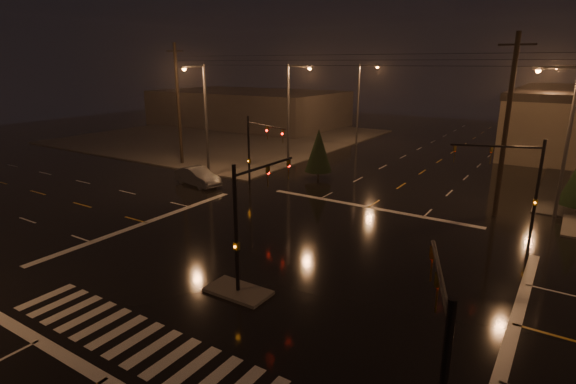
% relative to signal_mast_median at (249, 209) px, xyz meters
% --- Properties ---
extents(ground, '(140.00, 140.00, 0.00)m').
position_rel_signal_mast_median_xyz_m(ground, '(-0.00, 3.07, -3.75)').
color(ground, black).
rests_on(ground, ground).
extents(sidewalk_nw, '(36.00, 36.00, 0.12)m').
position_rel_signal_mast_median_xyz_m(sidewalk_nw, '(-30.00, 33.07, -3.69)').
color(sidewalk_nw, '#4A4742').
rests_on(sidewalk_nw, ground).
extents(median_island, '(3.00, 1.60, 0.15)m').
position_rel_signal_mast_median_xyz_m(median_island, '(-0.00, -0.93, -3.68)').
color(median_island, '#4A4742').
rests_on(median_island, ground).
extents(crosswalk, '(15.00, 2.60, 0.01)m').
position_rel_signal_mast_median_xyz_m(crosswalk, '(-0.00, -5.93, -3.75)').
color(crosswalk, beige).
rests_on(crosswalk, ground).
extents(stop_bar_near, '(16.00, 0.50, 0.01)m').
position_rel_signal_mast_median_xyz_m(stop_bar_near, '(-0.00, -7.93, -3.75)').
color(stop_bar_near, beige).
rests_on(stop_bar_near, ground).
extents(stop_bar_far, '(16.00, 0.50, 0.01)m').
position_rel_signal_mast_median_xyz_m(stop_bar_far, '(-0.00, 14.07, -3.75)').
color(stop_bar_far, beige).
rests_on(stop_bar_far, ground).
extents(commercial_block, '(30.00, 18.00, 5.60)m').
position_rel_signal_mast_median_xyz_m(commercial_block, '(-35.00, 45.07, -0.95)').
color(commercial_block, '#423C3A').
rests_on(commercial_block, ground).
extents(signal_mast_median, '(0.25, 4.59, 6.00)m').
position_rel_signal_mast_median_xyz_m(signal_mast_median, '(0.00, 0.00, 0.00)').
color(signal_mast_median, black).
rests_on(signal_mast_median, ground).
extents(signal_mast_ne, '(4.84, 1.86, 6.00)m').
position_rel_signal_mast_median_xyz_m(signal_mast_ne, '(9.50, 13.21, 0.04)').
color(signal_mast_ne, black).
rests_on(signal_mast_ne, ground).
extents(signal_mast_nw, '(4.84, 1.86, 6.00)m').
position_rel_signal_mast_median_xyz_m(signal_mast_nw, '(-9.50, 13.21, 0.04)').
color(signal_mast_nw, black).
rests_on(signal_mast_nw, ground).
extents(signal_mast_se, '(1.55, 3.87, 6.00)m').
position_rel_signal_mast_median_xyz_m(signal_mast_se, '(10.23, -6.68, -0.04)').
color(signal_mast_se, black).
rests_on(signal_mast_se, ground).
extents(streetlight_1, '(2.77, 0.32, 10.00)m').
position_rel_signal_mast_median_xyz_m(streetlight_1, '(-11.18, 21.07, 2.05)').
color(streetlight_1, '#38383A').
rests_on(streetlight_1, ground).
extents(streetlight_2, '(2.77, 0.32, 10.00)m').
position_rel_signal_mast_median_xyz_m(streetlight_2, '(-11.18, 37.07, 2.05)').
color(streetlight_2, '#38383A').
rests_on(streetlight_2, ground).
extents(streetlight_3, '(2.77, 0.32, 10.00)m').
position_rel_signal_mast_median_xyz_m(streetlight_3, '(11.18, 19.07, 2.05)').
color(streetlight_3, '#38383A').
rests_on(streetlight_3, ground).
extents(streetlight_4, '(2.77, 0.32, 10.00)m').
position_rel_signal_mast_median_xyz_m(streetlight_4, '(11.18, 39.07, 2.05)').
color(streetlight_4, '#38383A').
rests_on(streetlight_4, ground).
extents(streetlight_5, '(0.32, 2.77, 10.00)m').
position_rel_signal_mast_median_xyz_m(streetlight_5, '(-16.00, 14.26, 2.05)').
color(streetlight_5, '#38383A').
rests_on(streetlight_5, ground).
extents(utility_pole_0, '(2.20, 0.32, 12.00)m').
position_rel_signal_mast_median_xyz_m(utility_pole_0, '(-22.00, 17.07, 2.38)').
color(utility_pole_0, black).
rests_on(utility_pole_0, ground).
extents(utility_pole_1, '(2.20, 0.32, 12.00)m').
position_rel_signal_mast_median_xyz_m(utility_pole_1, '(8.00, 17.07, 2.38)').
color(utility_pole_1, black).
rests_on(utility_pole_1, ground).
extents(conifer_3, '(2.43, 2.43, 4.50)m').
position_rel_signal_mast_median_xyz_m(conifer_3, '(-7.18, 19.39, -1.15)').
color(conifer_3, black).
rests_on(conifer_3, ground).
extents(car_crossing, '(4.93, 2.49, 1.55)m').
position_rel_signal_mast_median_xyz_m(car_crossing, '(-14.70, 11.79, -2.98)').
color(car_crossing, slate).
rests_on(car_crossing, ground).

